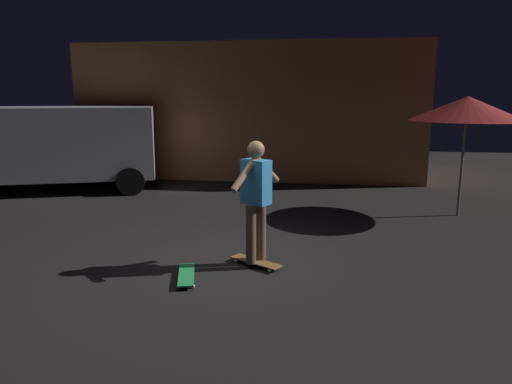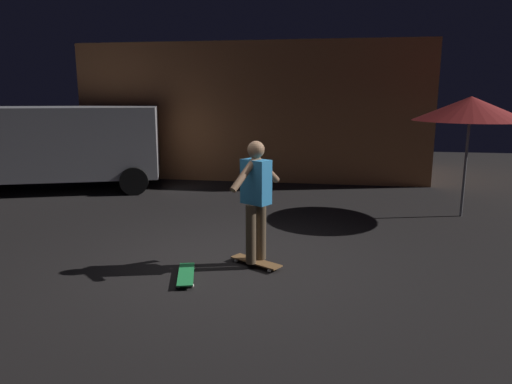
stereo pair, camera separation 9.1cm
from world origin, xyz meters
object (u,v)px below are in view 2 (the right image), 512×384
at_px(patio_umbrella, 471,109).
at_px(skateboard_spare, 186,275).
at_px(skater, 256,193).
at_px(parked_van, 62,143).
at_px(skateboard_ridden, 256,262).

bearing_deg(patio_umbrella, skateboard_spare, -137.96).
relative_size(skateboard_spare, skater, 0.48).
bearing_deg(patio_umbrella, parked_van, 172.66).
relative_size(parked_van, skateboard_ridden, 6.41).
height_order(parked_van, patio_umbrella, patio_umbrella).
distance_m(parked_van, skateboard_ridden, 7.24).
bearing_deg(skater, parked_van, 141.30).
height_order(parked_van, skateboard_ridden, parked_van).
bearing_deg(skateboard_ridden, patio_umbrella, 43.22).
distance_m(parked_van, patio_umbrella, 9.22).
relative_size(parked_van, patio_umbrella, 2.16).
distance_m(skateboard_ridden, skateboard_spare, 1.02).
distance_m(patio_umbrella, skater, 4.93).
relative_size(skateboard_ridden, skateboard_spare, 0.96).
relative_size(patio_umbrella, skateboard_spare, 2.86).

